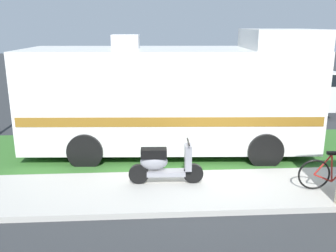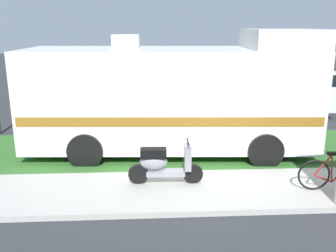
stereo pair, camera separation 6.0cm
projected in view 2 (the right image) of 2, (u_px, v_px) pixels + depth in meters
The scene contains 6 objects.
ground_plane at pixel (192, 172), 9.05m from camera, with size 80.00×80.00×0.00m, color #2D3033.
sidewalk at pixel (199, 191), 7.88m from camera, with size 24.00×2.00×0.12m.
grass_strip at pixel (186, 150), 10.48m from camera, with size 24.00×3.40×0.08m.
motorhome_rv at pixel (174, 96), 10.09m from camera, with size 7.83×3.03×3.39m.
scooter at pixel (163, 164), 8.01m from camera, with size 1.64×0.50×0.97m.
pickup_truck_near at pixel (274, 91), 14.58m from camera, with size 5.72×2.27×1.80m.
Camera 2 is at (-1.08, -8.38, 3.50)m, focal length 39.35 mm.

